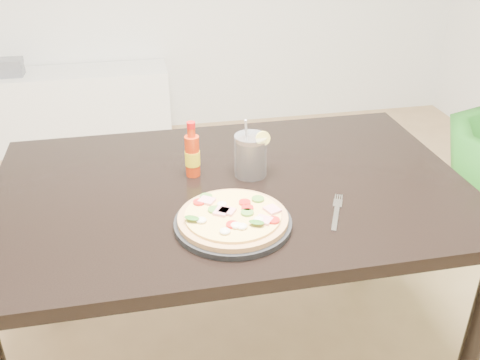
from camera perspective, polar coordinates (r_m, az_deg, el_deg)
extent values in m
plane|color=#9E7A51|center=(2.08, 0.73, -18.37)|extent=(4.50, 4.50, 0.00)
cube|color=black|center=(1.60, -0.86, -1.11)|extent=(1.40, 0.90, 0.04)
cylinder|color=black|center=(1.77, 23.61, -15.83)|extent=(0.06, 0.06, 0.71)
cylinder|color=black|center=(2.15, -19.99, -6.34)|extent=(0.06, 0.06, 0.71)
cylinder|color=black|center=(2.29, 13.27, -2.85)|extent=(0.06, 0.06, 0.71)
cylinder|color=black|center=(1.40, -0.76, -4.63)|extent=(0.31, 0.31, 0.02)
cylinder|color=tan|center=(1.39, -0.77, -4.12)|extent=(0.29, 0.29, 0.01)
cylinder|color=#FFCF6E|center=(1.38, -0.77, -3.75)|extent=(0.25, 0.25, 0.01)
cube|color=pink|center=(1.43, -3.56, -2.20)|extent=(0.05, 0.05, 0.01)
cube|color=pink|center=(1.39, -1.40, -3.31)|extent=(0.05, 0.05, 0.01)
cube|color=pink|center=(1.35, 2.53, -4.26)|extent=(0.05, 0.05, 0.01)
cube|color=pink|center=(1.39, -1.99, -3.38)|extent=(0.05, 0.05, 0.01)
cube|color=pink|center=(1.40, 3.45, -3.16)|extent=(0.05, 0.05, 0.01)
cylinder|color=red|center=(1.42, 0.51, -2.41)|extent=(0.03, 0.03, 0.01)
cylinder|color=red|center=(1.43, -4.40, -2.38)|extent=(0.03, 0.03, 0.01)
cylinder|color=red|center=(1.40, 0.80, -3.00)|extent=(0.03, 0.03, 0.01)
cylinder|color=red|center=(1.33, -0.82, -4.78)|extent=(0.03, 0.03, 0.01)
cylinder|color=red|center=(1.35, 3.60, -4.31)|extent=(0.03, 0.03, 0.01)
cylinder|color=#487D29|center=(1.45, -3.63, -1.80)|extent=(0.03, 0.03, 0.01)
cylinder|color=#487D29|center=(1.38, 0.77, -3.50)|extent=(0.03, 0.03, 0.01)
cylinder|color=#487D29|center=(1.44, 1.92, -2.04)|extent=(0.03, 0.03, 0.01)
cylinder|color=#487D29|center=(1.39, -2.76, -3.19)|extent=(0.03, 0.03, 0.01)
ellipsoid|color=beige|center=(1.33, 0.19, -4.96)|extent=(0.03, 0.03, 0.01)
ellipsoid|color=beige|center=(1.35, -4.15, -4.29)|extent=(0.03, 0.03, 0.01)
ellipsoid|color=beige|center=(1.33, -0.44, -4.86)|extent=(0.03, 0.03, 0.01)
ellipsoid|color=beige|center=(1.31, -1.62, -5.49)|extent=(0.03, 0.03, 0.01)
ellipsoid|color=beige|center=(1.35, 1.99, -4.26)|extent=(0.03, 0.03, 0.01)
ellipsoid|color=beige|center=(1.41, -1.95, -2.61)|extent=(0.03, 0.03, 0.01)
ellipsoid|color=#276117|center=(1.33, 1.78, -4.52)|extent=(0.05, 0.04, 0.00)
ellipsoid|color=#276117|center=(1.35, -5.16, -4.04)|extent=(0.05, 0.04, 0.00)
cylinder|color=red|center=(1.62, -5.10, 2.56)|extent=(0.05, 0.05, 0.13)
cylinder|color=yellow|center=(1.62, -5.09, 2.36)|extent=(0.05, 0.05, 0.05)
cylinder|color=red|center=(1.59, -5.22, 5.09)|extent=(0.02, 0.02, 0.03)
cylinder|color=red|center=(1.58, -5.25, 5.85)|extent=(0.03, 0.03, 0.02)
cylinder|color=black|center=(1.62, 1.14, 2.38)|extent=(0.09, 0.09, 0.11)
cylinder|color=silver|center=(1.62, 1.14, 2.64)|extent=(0.10, 0.10, 0.13)
cylinder|color=#F2E059|center=(1.58, 2.47, 4.45)|extent=(0.04, 0.01, 0.04)
cylinder|color=#B2B2B7|center=(1.61, 0.72, 3.96)|extent=(0.03, 0.06, 0.17)
cube|color=silver|center=(1.45, 10.15, -4.08)|extent=(0.06, 0.11, 0.00)
cube|color=silver|center=(1.52, 10.38, -2.47)|extent=(0.04, 0.05, 0.00)
cube|color=silver|center=(1.54, 10.14, -1.82)|extent=(0.02, 0.03, 0.00)
cube|color=silver|center=(1.54, 10.36, -1.84)|extent=(0.02, 0.03, 0.00)
cube|color=silver|center=(1.54, 10.58, -1.87)|extent=(0.02, 0.03, 0.00)
cube|color=silver|center=(1.54, 10.80, -1.89)|extent=(0.02, 0.03, 0.00)
cube|color=white|center=(3.71, -18.54, 7.16)|extent=(1.40, 0.34, 0.50)
cube|color=slate|center=(3.66, -23.11, 10.28)|extent=(0.14, 0.12, 0.01)
cube|color=slate|center=(3.65, -23.15, 10.43)|extent=(0.14, 0.12, 0.01)
cube|color=slate|center=(3.65, -23.18, 10.59)|extent=(0.14, 0.12, 0.01)
cube|color=slate|center=(3.65, -23.21, 10.75)|extent=(0.14, 0.12, 0.01)
cube|color=slate|center=(3.65, -23.24, 10.90)|extent=(0.14, 0.12, 0.01)
cube|color=slate|center=(3.64, -23.27, 11.06)|extent=(0.14, 0.12, 0.01)
cube|color=slate|center=(3.64, -23.31, 11.21)|extent=(0.14, 0.12, 0.01)
cube|color=slate|center=(3.64, -23.34, 11.37)|extent=(0.14, 0.12, 0.01)
cube|color=slate|center=(3.64, -23.37, 11.53)|extent=(0.14, 0.12, 0.01)
cube|color=slate|center=(3.63, -23.40, 11.68)|extent=(0.14, 0.12, 0.01)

